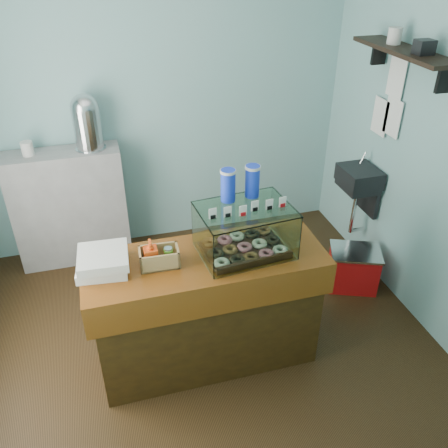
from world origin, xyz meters
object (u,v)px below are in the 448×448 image
object	(u,v)px
display_case	(244,227)
red_cooler	(353,268)
coffee_urn	(86,121)
counter	(207,309)

from	to	relation	value
display_case	red_cooler	distance (m)	1.52
red_cooler	display_case	bearing A→B (deg)	-138.45
coffee_urn	red_cooler	size ratio (longest dim) A/B	0.94
red_cooler	counter	bearing A→B (deg)	-140.53
counter	red_cooler	xyz separation A→B (m)	(1.44, 0.45, -0.27)
counter	display_case	xyz separation A→B (m)	(0.27, 0.04, 0.61)
display_case	coffee_urn	xyz separation A→B (m)	(-0.91, 1.54, 0.28)
counter	display_case	size ratio (longest dim) A/B	2.53
coffee_urn	red_cooler	world-z (taller)	coffee_urn
counter	display_case	world-z (taller)	display_case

